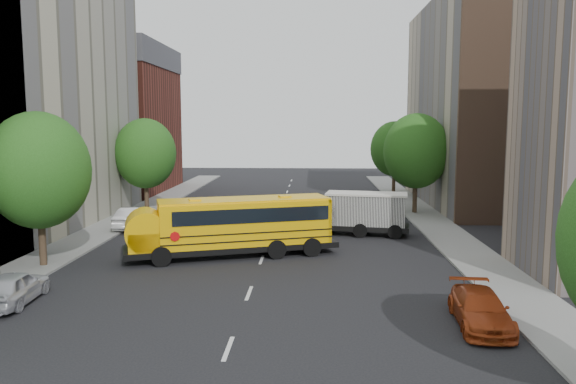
# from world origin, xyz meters

# --- Properties ---
(ground) EXTENTS (120.00, 120.00, 0.00)m
(ground) POSITION_xyz_m (0.00, 0.00, 0.00)
(ground) COLOR black
(ground) RESTS_ON ground
(sidewalk_left) EXTENTS (3.00, 80.00, 0.12)m
(sidewalk_left) POSITION_xyz_m (-11.50, 5.00, 0.06)
(sidewalk_left) COLOR slate
(sidewalk_left) RESTS_ON ground
(sidewalk_right) EXTENTS (3.00, 80.00, 0.12)m
(sidewalk_right) POSITION_xyz_m (11.50, 5.00, 0.06)
(sidewalk_right) COLOR slate
(sidewalk_right) RESTS_ON ground
(lane_markings) EXTENTS (0.15, 64.00, 0.01)m
(lane_markings) POSITION_xyz_m (0.00, 10.00, 0.01)
(lane_markings) COLOR silver
(lane_markings) RESTS_ON ground
(building_left_cream) EXTENTS (10.00, 26.00, 20.00)m
(building_left_cream) POSITION_xyz_m (-18.00, 6.00, 10.00)
(building_left_cream) COLOR #B9B295
(building_left_cream) RESTS_ON ground
(building_left_redbrick) EXTENTS (10.00, 15.00, 13.00)m
(building_left_redbrick) POSITION_xyz_m (-18.00, 28.00, 6.50)
(building_left_redbrick) COLOR maroon
(building_left_redbrick) RESTS_ON ground
(building_right_far) EXTENTS (10.00, 22.00, 18.00)m
(building_right_far) POSITION_xyz_m (18.00, 20.00, 9.00)
(building_right_far) COLOR tan
(building_right_far) RESTS_ON ground
(building_right_sidewall) EXTENTS (10.10, 0.30, 18.00)m
(building_right_sidewall) POSITION_xyz_m (18.00, 9.00, 9.00)
(building_right_sidewall) COLOR brown
(building_right_sidewall) RESTS_ON ground
(street_tree_1) EXTENTS (5.12, 5.12, 7.90)m
(street_tree_1) POSITION_xyz_m (-11.00, -4.00, 4.95)
(street_tree_1) COLOR #38281C
(street_tree_1) RESTS_ON ground
(street_tree_2) EXTENTS (4.99, 4.99, 7.71)m
(street_tree_2) POSITION_xyz_m (-11.00, 14.00, 4.83)
(street_tree_2) COLOR #38281C
(street_tree_2) RESTS_ON ground
(street_tree_4) EXTENTS (5.25, 5.25, 8.10)m
(street_tree_4) POSITION_xyz_m (11.00, 14.00, 5.08)
(street_tree_4) COLOR #38281C
(street_tree_4) RESTS_ON ground
(street_tree_5) EXTENTS (4.86, 4.86, 7.51)m
(street_tree_5) POSITION_xyz_m (11.00, 26.00, 4.70)
(street_tree_5) COLOR #38281C
(street_tree_5) RESTS_ON ground
(school_bus) EXTENTS (11.82, 6.16, 3.27)m
(school_bus) POSITION_xyz_m (-1.79, -1.29, 1.83)
(school_bus) COLOR black
(school_bus) RESTS_ON ground
(safari_truck) EXTENTS (6.79, 3.37, 2.78)m
(safari_truck) POSITION_xyz_m (5.82, 5.15, 1.47)
(safari_truck) COLOR black
(safari_truck) RESTS_ON ground
(parked_car_0) EXTENTS (1.85, 4.13, 1.38)m
(parked_car_0) POSITION_xyz_m (-9.38, -9.84, 0.69)
(parked_car_0) COLOR #B7B8BF
(parked_car_0) RESTS_ON ground
(parked_car_1) EXTENTS (1.85, 4.73, 1.53)m
(parked_car_1) POSITION_xyz_m (-9.60, 6.60, 0.77)
(parked_car_1) COLOR silver
(parked_car_1) RESTS_ON ground
(parked_car_3) EXTENTS (2.06, 4.49, 1.27)m
(parked_car_3) POSITION_xyz_m (8.80, -11.54, 0.64)
(parked_car_3) COLOR #9B3713
(parked_car_3) RESTS_ON ground
(parked_car_4) EXTENTS (1.92, 4.17, 1.39)m
(parked_car_4) POSITION_xyz_m (8.80, 14.46, 0.69)
(parked_car_4) COLOR #384563
(parked_car_4) RESTS_ON ground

